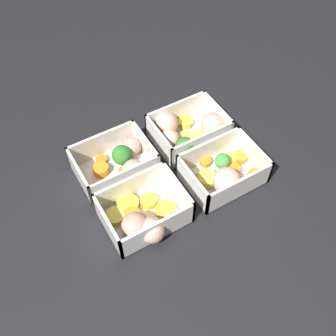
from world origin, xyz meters
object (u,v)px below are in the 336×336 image
container_near_right (121,162)px  container_near_left (188,131)px  container_far_left (224,173)px  container_far_right (143,218)px

container_near_right → container_near_left: bearing=-179.4°
container_near_right → container_far_left: size_ratio=0.99×
container_far_left → container_far_right: bearing=2.2°
container_near_right → container_far_left: same height
container_near_left → container_far_left: bearing=90.4°
container_far_right → container_near_right: bearing=-99.2°
container_near_left → container_near_right: bearing=0.6°
container_near_right → container_far_right: (0.02, 0.13, -0.00)m
container_far_left → container_near_right: bearing=-38.1°
container_near_left → container_far_left: (-0.00, 0.12, -0.00)m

